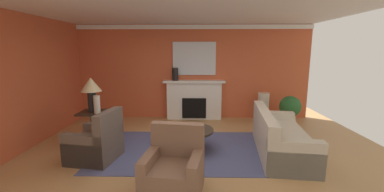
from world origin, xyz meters
name	(u,v)px	position (x,y,z in m)	size (l,w,h in m)	color
ground_plane	(185,155)	(0.00, 0.00, 0.00)	(8.45, 8.45, 0.00)	tan
wall_fireplace	(189,72)	(0.00, 2.86, 1.38)	(7.10, 0.12, 2.77)	#C65633
wall_window	(20,83)	(-3.31, 0.30, 1.38)	(0.12, 6.21, 2.77)	#C65633
ceiling_panel	(185,8)	(0.00, 0.30, 2.80)	(7.10, 6.21, 0.06)	white
crown_moulding	(189,27)	(0.00, 2.78, 2.69)	(7.10, 0.08, 0.12)	white
area_rug	(189,150)	(0.08, 0.26, 0.01)	(3.70, 2.23, 0.01)	#4C517A
fireplace	(194,101)	(0.16, 2.65, 0.55)	(1.80, 0.35, 1.16)	white
mantel_mirror	(194,59)	(0.16, 2.77, 1.79)	(1.26, 0.04, 0.96)	silver
sofa	(279,139)	(1.87, 0.14, 0.30)	(1.14, 2.19, 0.85)	beige
armchair_near_window	(96,144)	(-1.63, -0.23, 0.31)	(0.93, 0.93, 0.95)	brown
armchair_facing_fireplace	(174,172)	(-0.09, -1.27, 0.31)	(0.91, 0.91, 0.95)	brown
coffee_table	(189,135)	(0.08, 0.26, 0.34)	(1.00, 1.00, 0.45)	#2D2319
side_table	(94,125)	(-2.05, 0.68, 0.40)	(0.56, 0.56, 0.70)	#2D2319
table_lamp	(91,88)	(-2.05, 0.68, 1.22)	(0.44, 0.44, 0.75)	black
vase_tall_corner	(263,108)	(2.13, 2.35, 0.42)	(0.31, 0.31, 0.84)	beige
vase_mantel_left	(175,74)	(-0.39, 2.60, 1.34)	(0.18, 0.18, 0.37)	black
vase_on_side_table	(97,104)	(-1.90, 0.56, 0.89)	(0.14, 0.14, 0.38)	beige
book_red_cover	(189,130)	(0.08, 0.10, 0.48)	(0.23, 0.18, 0.06)	maroon
book_art_folio	(185,124)	(0.00, 0.35, 0.53)	(0.21, 0.18, 0.04)	maroon
potted_plant	(290,109)	(2.73, 1.93, 0.49)	(0.56, 0.56, 0.83)	#BCB29E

